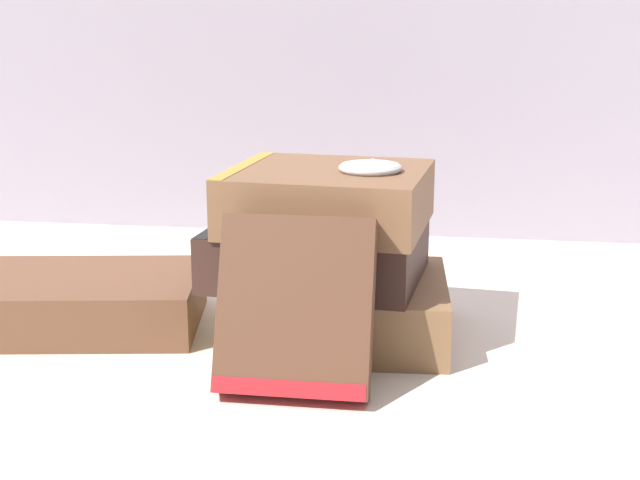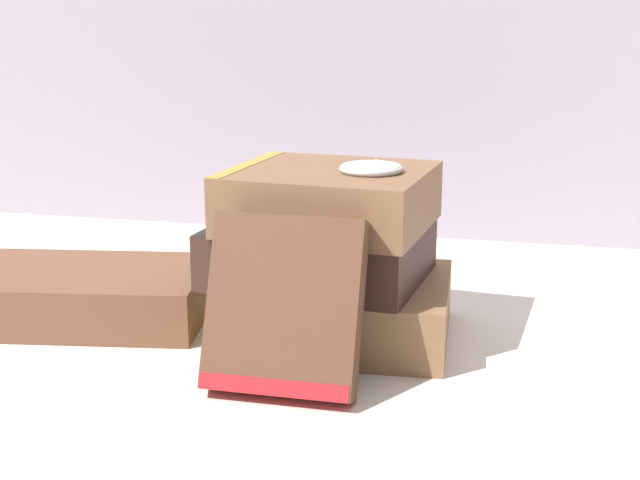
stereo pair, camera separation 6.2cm
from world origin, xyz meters
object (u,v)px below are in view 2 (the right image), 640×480
Objects in this scene: book_flat_top at (324,198)px; book_leaning_front at (284,312)px; pocket_watch at (371,168)px; reading_glasses at (309,281)px; book_flat_middle at (314,251)px; book_flat_bottom at (334,308)px; book_side_left at (60,294)px.

book_flat_top is 0.13m from book_leaning_front.
book_flat_top is at bearing 171.64° from pocket_watch.
book_flat_middle is at bearing -58.49° from reading_glasses.
book_flat_bottom is at bearing 84.73° from book_leaning_front.
book_flat_middle is (-0.02, 0.00, 0.05)m from book_flat_bottom.
pocket_watch is at bearing -17.01° from book_flat_bottom.
book_flat_bottom is at bearing 17.53° from book_flat_top.
book_side_left is 2.11× the size of book_leaning_front.
pocket_watch is at bearing -8.21° from book_side_left.
book_side_left is (-0.24, -0.01, -0.10)m from book_flat_top.
book_flat_bottom is 3.45× the size of pocket_watch.
reading_glasses is at bearing 108.31° from book_flat_bottom.
pocket_watch is at bearing -3.06° from book_flat_top.
book_side_left is at bearing -125.43° from reading_glasses.
book_flat_bottom reaches higher than reading_glasses.
book_flat_middle is at bearing 172.11° from book_flat_bottom.
book_flat_middle is at bearing 169.85° from pocket_watch.
book_flat_middle is at bearing 93.25° from book_leaning_front.
reading_glasses is (-0.06, 0.14, -0.02)m from book_flat_bottom.
book_leaning_front is 1.25× the size of reading_glasses.
pocket_watch reaches higher than book_leaning_front.
pocket_watch is 0.53× the size of reading_glasses.
book_flat_middle is 0.24m from book_side_left.
book_side_left is 0.31m from pocket_watch.
book_flat_top is (-0.01, -0.00, 0.10)m from book_flat_bottom.
book_flat_middle is 0.17m from reading_glasses.
book_leaning_front is (-0.01, -0.12, 0.03)m from book_flat_bottom.
pocket_watch reaches higher than reading_glasses.
book_flat_middle is at bearing 167.85° from book_flat_top.
book_flat_top is 1.65× the size of reading_glasses.
book_leaning_front is (-0.00, -0.12, -0.06)m from book_flat_top.
book_flat_bottom reaches higher than book_side_left.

